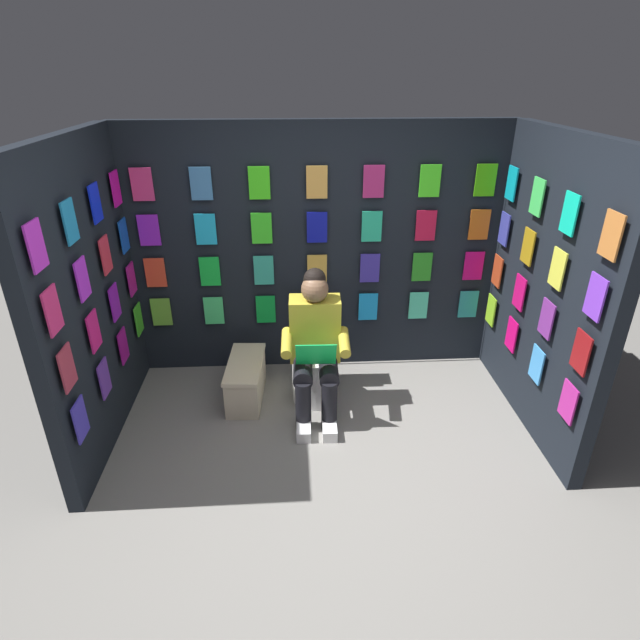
# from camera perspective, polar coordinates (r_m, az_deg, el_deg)

# --- Properties ---
(ground_plane) EXTENTS (30.00, 30.00, 0.00)m
(ground_plane) POSITION_cam_1_polar(r_m,az_deg,el_deg) (3.57, 1.31, -19.42)
(ground_plane) COLOR gray
(display_wall_back) EXTENTS (3.27, 0.14, 2.19)m
(display_wall_back) POSITION_cam_1_polar(r_m,az_deg,el_deg) (4.52, -0.39, 7.51)
(display_wall_back) COLOR black
(display_wall_back) RESTS_ON ground
(display_wall_left) EXTENTS (0.14, 1.75, 2.19)m
(display_wall_left) POSITION_cam_1_polar(r_m,az_deg,el_deg) (4.10, 23.83, 3.15)
(display_wall_left) COLOR black
(display_wall_left) RESTS_ON ground
(display_wall_right) EXTENTS (0.14, 1.75, 2.19)m
(display_wall_right) POSITION_cam_1_polar(r_m,az_deg,el_deg) (3.92, -24.19, 2.03)
(display_wall_right) COLOR black
(display_wall_right) RESTS_ON ground
(toilet) EXTENTS (0.41, 0.56, 0.77)m
(toilet) POSITION_cam_1_polar(r_m,az_deg,el_deg) (4.35, -0.59, -4.49)
(toilet) COLOR white
(toilet) RESTS_ON ground
(person_reading) EXTENTS (0.53, 0.69, 1.19)m
(person_reading) POSITION_cam_1_polar(r_m,az_deg,el_deg) (4.02, -0.52, -2.80)
(person_reading) COLOR gold
(person_reading) RESTS_ON ground
(comic_longbox_near) EXTENTS (0.32, 0.68, 0.35)m
(comic_longbox_near) POSITION_cam_1_polar(r_m,az_deg,el_deg) (4.42, -8.21, -6.59)
(comic_longbox_near) COLOR beige
(comic_longbox_near) RESTS_ON ground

